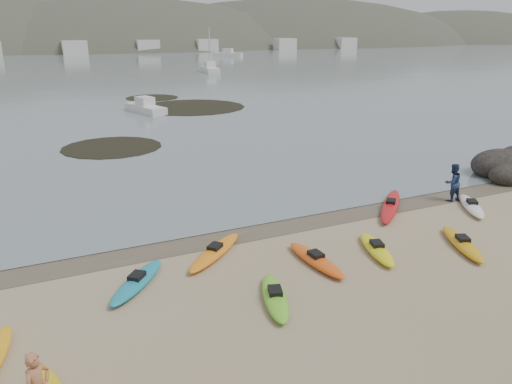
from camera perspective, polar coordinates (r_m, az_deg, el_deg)
ground at (r=21.06m, az=0.00°, el=-3.88°), size 600.00×600.00×0.00m
wet_sand at (r=20.80m, az=0.35°, el=-4.15°), size 60.00×60.00×0.00m
water at (r=317.82m, az=-24.79°, el=15.34°), size 1200.00×1200.00×0.00m
kayaks at (r=17.72m, az=5.18°, el=-7.84°), size 21.63×10.74×0.34m
person_east at (r=25.54m, az=21.55°, el=1.02°), size 0.92×0.74×1.83m
rock_cluster at (r=31.79m, az=27.05°, el=2.24°), size 5.24×3.85×1.75m
kelp_mats at (r=50.33m, az=-9.75°, el=9.04°), size 19.66×30.13×0.04m
moored_boats at (r=98.65m, az=-20.78°, el=12.92°), size 102.32×91.66×1.19m
far_hills at (r=218.21m, az=-12.84°, el=11.65°), size 550.00×135.00×80.00m
far_town at (r=163.35m, az=-21.07°, el=15.12°), size 199.00×5.00×4.00m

